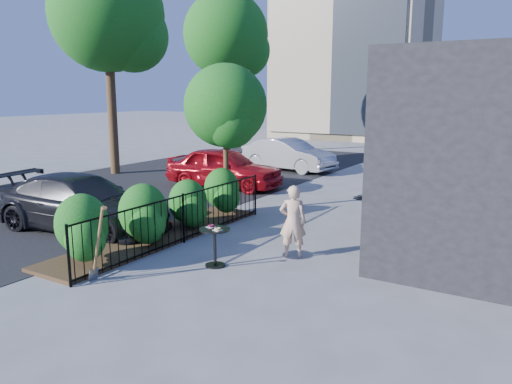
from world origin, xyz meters
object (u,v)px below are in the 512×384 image
Objects in this scene: cafe_table at (215,240)px; car_red at (224,168)px; car_darkgrey at (81,203)px; street_tree_near at (108,21)px; shovel at (97,248)px; woman at (293,221)px; street_tree_far at (226,40)px; patio_tree at (227,111)px; car_silver at (288,154)px.

car_red is at bearing 123.59° from cafe_table.
car_darkgrey is at bearing 176.24° from car_red.
street_tree_near is 13.29m from shovel.
shovel is at bearing -125.46° from cafe_table.
woman reaches higher than car_darkgrey.
street_tree_far is at bearing 28.53° from car_red.
street_tree_near is 13.20m from cafe_table.
patio_tree is 2.70× the size of woman.
street_tree_near is 5.67× the size of woman.
car_darkgrey reaches higher than cafe_table.
car_silver is 10.84m from car_darkgrey.
street_tree_far is 18.64m from cafe_table.
street_tree_near is 7.57m from car_red.
street_tree_near is 2.02× the size of car_silver.
street_tree_near is at bearing -90.00° from street_tree_far.
cafe_table is 0.19× the size of car_silver.
woman is (1.00, 1.24, 0.22)m from cafe_table.
shovel is (8.68, -8.56, -5.30)m from street_tree_near.
woman is at bearing -51.23° from street_tree_far.
car_silver reaches higher than car_darkgrey.
patio_tree is 4.49m from woman.
car_red reaches higher than cafe_table.
car_silver is at bearing -32.55° from street_tree_far.
street_tree_far is 19.43m from shovel.
car_silver is (-5.37, 10.05, -0.06)m from woman.
car_red is (5.48, -0.16, -5.22)m from street_tree_near.
shovel is at bearing -158.06° from car_silver.
street_tree_far is 2.02× the size of car_silver.
car_red is (-5.43, 5.43, -0.03)m from woman.
cafe_table is (9.91, -6.83, -5.41)m from street_tree_near.
car_red is (-4.43, 6.67, 0.19)m from cafe_table.
street_tree_near is at bearing 135.41° from shovel.
street_tree_near is 2.02× the size of car_red.
cafe_table is at bearing -58.69° from patio_tree.
car_red is (5.48, -8.16, -5.22)m from street_tree_far.
patio_tree is at bearing 121.31° from cafe_table.
street_tree_near is at bearing -51.41° from woman.
shovel is at bearing -133.00° from car_darkgrey.
cafe_table is at bearing -34.58° from street_tree_near.
street_tree_near and street_tree_far have the same top height.
street_tree_near is at bearing 157.43° from patio_tree.
woman is 1.04× the size of shovel.
street_tree_far is at bearing 65.85° from car_silver.
car_silver is (-3.13, 13.02, 0.06)m from shovel.
car_darkgrey is at bearing -68.55° from street_tree_far.
street_tree_near is at bearing 145.42° from cafe_table.
patio_tree reaches higher than shovel.
car_red reaches higher than shovel.
shovel is (-2.23, -2.97, -0.11)m from woman.
patio_tree is at bearing -40.09° from car_darkgrey.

